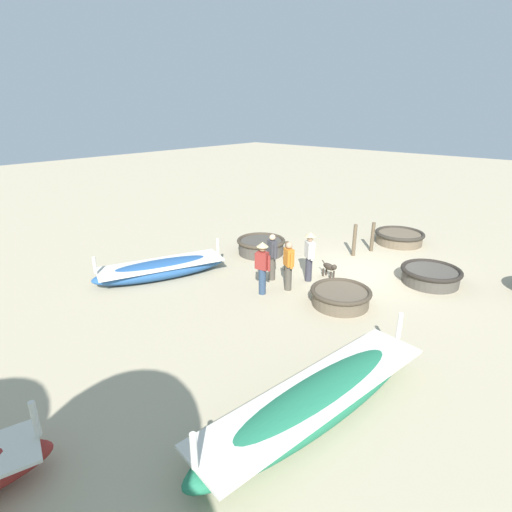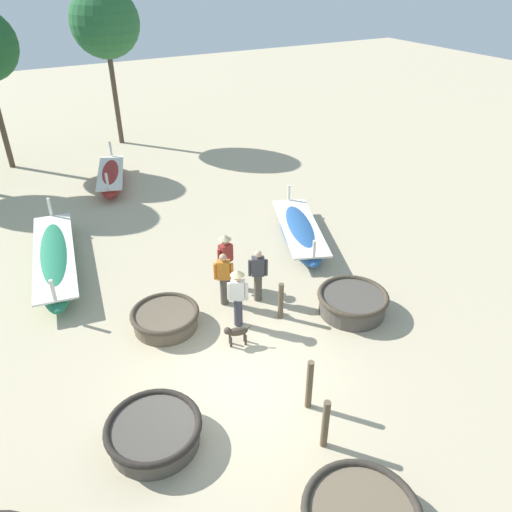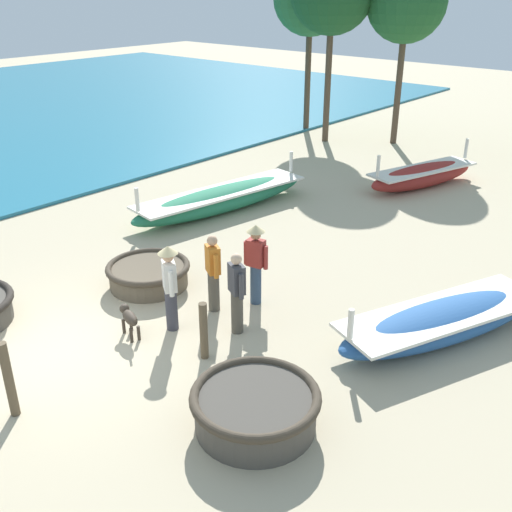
{
  "view_description": "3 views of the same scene",
  "coord_description": "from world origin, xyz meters",
  "px_view_note": "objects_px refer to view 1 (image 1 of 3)",
  "views": [
    {
      "loc": [
        -5.68,
        12.07,
        5.36
      ],
      "look_at": [
        2.05,
        3.25,
        1.01
      ],
      "focal_mm": 28.0,
      "sensor_mm": 36.0,
      "label": 1
    },
    {
      "loc": [
        -3.5,
        -7.28,
        8.21
      ],
      "look_at": [
        2.24,
        3.16,
        1.0
      ],
      "focal_mm": 35.0,
      "sensor_mm": 36.0,
      "label": 2
    },
    {
      "loc": [
        8.39,
        -4.29,
        5.89
      ],
      "look_at": [
        1.38,
        3.72,
        0.94
      ],
      "focal_mm": 42.0,
      "sensor_mm": 36.0,
      "label": 3
    }
  ],
  "objects_px": {
    "fisherman_by_coracle": "(262,265)",
    "fisherman_standing_right": "(289,265)",
    "coracle_front_right": "(341,296)",
    "mooring_post_inland": "(287,256)",
    "coracle_front_left": "(399,237)",
    "long_boat_ochre_hull": "(318,400)",
    "coracle_nearest": "(431,275)",
    "coracle_tilted": "(261,245)",
    "long_boat_green_hull": "(162,269)",
    "dog": "(330,268)",
    "fisherman_hauling": "(272,256)",
    "fisherman_standing_left": "(309,253)",
    "mooring_post_mid_beach": "(372,237)",
    "mooring_post_shoreline": "(354,240)"
  },
  "relations": [
    {
      "from": "fisherman_by_coracle",
      "to": "fisherman_standing_right",
      "type": "bearing_deg",
      "value": -119.25
    },
    {
      "from": "coracle_front_right",
      "to": "mooring_post_inland",
      "type": "distance_m",
      "value": 3.0
    },
    {
      "from": "coracle_front_left",
      "to": "long_boat_ochre_hull",
      "type": "xyz_separation_m",
      "value": [
        -2.96,
        10.81,
        0.08
      ]
    },
    {
      "from": "fisherman_by_coracle",
      "to": "coracle_nearest",
      "type": "bearing_deg",
      "value": -130.55
    },
    {
      "from": "coracle_nearest",
      "to": "coracle_tilted",
      "type": "xyz_separation_m",
      "value": [
        5.99,
        1.47,
        0.04
      ]
    },
    {
      "from": "coracle_tilted",
      "to": "long_boat_green_hull",
      "type": "height_order",
      "value": "long_boat_green_hull"
    },
    {
      "from": "long_boat_green_hull",
      "to": "dog",
      "type": "height_order",
      "value": "long_boat_green_hull"
    },
    {
      "from": "fisherman_hauling",
      "to": "fisherman_standing_left",
      "type": "relative_size",
      "value": 0.94
    },
    {
      "from": "coracle_tilted",
      "to": "coracle_front_left",
      "type": "relative_size",
      "value": 0.94
    },
    {
      "from": "fisherman_hauling",
      "to": "dog",
      "type": "relative_size",
      "value": 2.35
    },
    {
      "from": "mooring_post_mid_beach",
      "to": "coracle_front_right",
      "type": "bearing_deg",
      "value": 106.26
    },
    {
      "from": "fisherman_hauling",
      "to": "dog",
      "type": "distance_m",
      "value": 1.99
    },
    {
      "from": "coracle_tilted",
      "to": "long_boat_green_hull",
      "type": "distance_m",
      "value": 4.13
    },
    {
      "from": "mooring_post_shoreline",
      "to": "long_boat_green_hull",
      "type": "bearing_deg",
      "value": 58.43
    },
    {
      "from": "mooring_post_shoreline",
      "to": "long_boat_ochre_hull",
      "type": "bearing_deg",
      "value": 114.17
    },
    {
      "from": "long_boat_ochre_hull",
      "to": "fisherman_standing_left",
      "type": "distance_m",
      "value": 6.25
    },
    {
      "from": "long_boat_green_hull",
      "to": "fisherman_hauling",
      "type": "bearing_deg",
      "value": -141.06
    },
    {
      "from": "mooring_post_shoreline",
      "to": "coracle_front_left",
      "type": "bearing_deg",
      "value": -105.37
    },
    {
      "from": "fisherman_standing_left",
      "to": "mooring_post_shoreline",
      "type": "relative_size",
      "value": 1.34
    },
    {
      "from": "coracle_front_left",
      "to": "long_boat_green_hull",
      "type": "height_order",
      "value": "long_boat_green_hull"
    },
    {
      "from": "fisherman_by_coracle",
      "to": "long_boat_ochre_hull",
      "type": "bearing_deg",
      "value": 141.45
    },
    {
      "from": "coracle_front_right",
      "to": "long_boat_ochre_hull",
      "type": "distance_m",
      "value": 4.66
    },
    {
      "from": "mooring_post_inland",
      "to": "mooring_post_mid_beach",
      "type": "height_order",
      "value": "mooring_post_mid_beach"
    },
    {
      "from": "long_boat_green_hull",
      "to": "fisherman_standing_right",
      "type": "height_order",
      "value": "fisherman_standing_right"
    },
    {
      "from": "mooring_post_shoreline",
      "to": "mooring_post_mid_beach",
      "type": "bearing_deg",
      "value": -106.37
    },
    {
      "from": "fisherman_standing_left",
      "to": "mooring_post_inland",
      "type": "distance_m",
      "value": 1.22
    },
    {
      "from": "fisherman_standing_left",
      "to": "mooring_post_inland",
      "type": "height_order",
      "value": "fisherman_standing_left"
    },
    {
      "from": "coracle_tilted",
      "to": "fisherman_standing_right",
      "type": "relative_size",
      "value": 1.2
    },
    {
      "from": "fisherman_hauling",
      "to": "mooring_post_inland",
      "type": "distance_m",
      "value": 1.03
    },
    {
      "from": "fisherman_by_coracle",
      "to": "fisherman_hauling",
      "type": "bearing_deg",
      "value": -66.0
    },
    {
      "from": "mooring_post_inland",
      "to": "fisherman_standing_right",
      "type": "bearing_deg",
      "value": 129.02
    },
    {
      "from": "coracle_tilted",
      "to": "coracle_front_right",
      "type": "height_order",
      "value": "coracle_tilted"
    },
    {
      "from": "dog",
      "to": "mooring_post_shoreline",
      "type": "distance_m",
      "value": 2.54
    },
    {
      "from": "coracle_front_left",
      "to": "dog",
      "type": "xyz_separation_m",
      "value": [
        0.27,
        5.1,
        0.09
      ]
    },
    {
      "from": "long_boat_green_hull",
      "to": "long_boat_ochre_hull",
      "type": "bearing_deg",
      "value": 164.89
    },
    {
      "from": "coracle_tilted",
      "to": "fisherman_hauling",
      "type": "height_order",
      "value": "fisherman_hauling"
    },
    {
      "from": "coracle_nearest",
      "to": "fisherman_hauling",
      "type": "relative_size",
      "value": 1.21
    },
    {
      "from": "long_boat_ochre_hull",
      "to": "fisherman_hauling",
      "type": "xyz_separation_m",
      "value": [
        4.6,
        -4.34,
        0.48
      ]
    },
    {
      "from": "fisherman_standing_right",
      "to": "dog",
      "type": "relative_size",
      "value": 2.35
    },
    {
      "from": "coracle_front_left",
      "to": "fisherman_by_coracle",
      "type": "distance_m",
      "value": 7.63
    },
    {
      "from": "fisherman_by_coracle",
      "to": "mooring_post_shoreline",
      "type": "relative_size",
      "value": 1.34
    },
    {
      "from": "coracle_tilted",
      "to": "fisherman_by_coracle",
      "type": "relative_size",
      "value": 1.13
    },
    {
      "from": "coracle_nearest",
      "to": "coracle_tilted",
      "type": "height_order",
      "value": "coracle_tilted"
    },
    {
      "from": "coracle_nearest",
      "to": "fisherman_standing_left",
      "type": "height_order",
      "value": "fisherman_standing_left"
    },
    {
      "from": "coracle_front_right",
      "to": "mooring_post_inland",
      "type": "xyz_separation_m",
      "value": [
        2.78,
        -1.09,
        0.25
      ]
    },
    {
      "from": "fisherman_standing_left",
      "to": "long_boat_green_hull",
      "type": "bearing_deg",
      "value": 38.29
    },
    {
      "from": "coracle_tilted",
      "to": "fisherman_by_coracle",
      "type": "bearing_deg",
      "value": 131.12
    },
    {
      "from": "fisherman_hauling",
      "to": "fisherman_by_coracle",
      "type": "bearing_deg",
      "value": 114.0
    },
    {
      "from": "coracle_front_left",
      "to": "long_boat_green_hull",
      "type": "relative_size",
      "value": 0.44
    },
    {
      "from": "mooring_post_mid_beach",
      "to": "mooring_post_shoreline",
      "type": "height_order",
      "value": "mooring_post_shoreline"
    }
  ]
}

